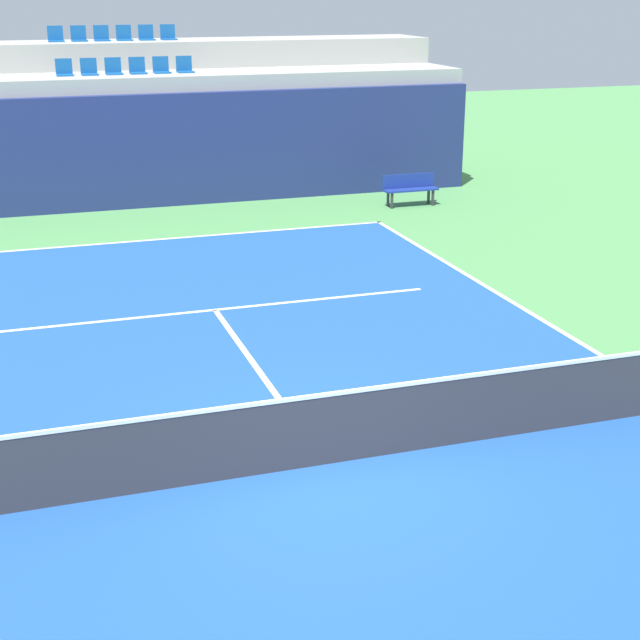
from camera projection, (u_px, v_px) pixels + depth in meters
name	position (u px, v px, depth m)	size (l,w,h in m)	color
ground_plane	(325.00, 465.00, 12.12)	(80.00, 80.00, 0.00)	#4C8C4C
court_surface	(325.00, 464.00, 12.12)	(11.00, 24.00, 0.01)	#1E4C99
baseline_far	(164.00, 239.00, 22.84)	(11.00, 0.10, 0.00)	white
service_line_far	(215.00, 310.00, 17.86)	(8.26, 0.10, 0.00)	white
centre_service_line	(260.00, 372.00, 14.99)	(0.10, 6.40, 0.00)	white
back_wall	(138.00, 152.00, 25.66)	(18.99, 0.30, 2.99)	navy
stands_tier_lower	(130.00, 137.00, 26.81)	(18.99, 2.40, 3.40)	#9E9E99
stands_tier_upper	(119.00, 113.00, 28.83)	(18.99, 2.40, 4.15)	#9E9E99
seating_row_lower	(126.00, 69.00, 26.29)	(3.69, 0.44, 0.44)	#145193
seating_row_upper	(113.00, 36.00, 28.20)	(3.69, 0.44, 0.44)	#145193
tennis_net	(326.00, 428.00, 11.96)	(11.08, 0.08, 1.07)	black
player_bench	(410.00, 187.00, 26.19)	(1.50, 0.40, 0.85)	navy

